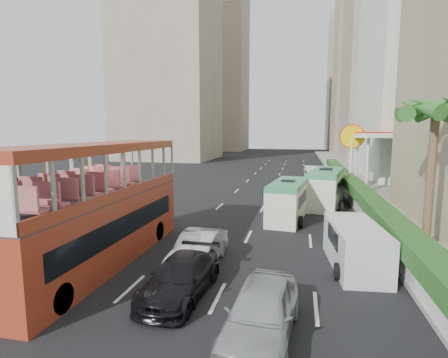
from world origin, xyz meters
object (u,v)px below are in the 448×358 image
(van_asset, at_px, (286,203))
(palm_tree, at_px, (430,181))
(minibus_far, at_px, (326,188))
(panel_van_far, at_px, (318,180))
(car_silver_lane_a, at_px, (198,266))
(panel_van_near, at_px, (355,246))
(shell_station, at_px, (384,161))
(car_silver_lane_b, at_px, (261,338))
(minibus_near, at_px, (288,201))
(double_decker_bus, at_px, (98,204))
(car_black, at_px, (181,295))

(van_asset, distance_m, palm_tree, 12.85)
(minibus_far, xyz_separation_m, panel_van_far, (-0.29, 6.38, -0.28))
(car_silver_lane_a, bearing_deg, panel_van_far, 76.51)
(panel_van_near, height_order, shell_station, shell_station)
(car_silver_lane_b, bearing_deg, minibus_near, 93.38)
(shell_station, bearing_deg, double_decker_bus, -124.82)
(car_silver_lane_a, height_order, shell_station, shell_station)
(minibus_far, relative_size, panel_van_far, 1.14)
(car_black, xyz_separation_m, panel_van_far, (5.48, 22.47, 1.07))
(minibus_far, height_order, palm_tree, palm_tree)
(minibus_far, bearing_deg, car_black, -98.70)
(van_asset, bearing_deg, minibus_far, -17.59)
(panel_van_far, bearing_deg, car_silver_lane_b, -98.34)
(double_decker_bus, bearing_deg, minibus_near, 50.91)
(minibus_far, bearing_deg, shell_station, 67.72)
(minibus_far, height_order, panel_van_far, minibus_far)
(car_silver_lane_a, bearing_deg, car_silver_lane_b, -53.19)
(minibus_far, xyz_separation_m, shell_station, (5.91, 9.00, 1.40))
(car_silver_lane_a, distance_m, panel_van_near, 6.50)
(panel_van_far, xyz_separation_m, palm_tree, (3.99, -16.38, 2.31))
(car_silver_lane_a, relative_size, shell_station, 0.53)
(car_silver_lane_a, bearing_deg, minibus_near, 71.40)
(car_silver_lane_a, xyz_separation_m, shell_station, (11.84, 22.45, 2.75))
(car_silver_lane_b, relative_size, shell_station, 0.55)
(car_silver_lane_b, relative_size, minibus_near, 0.81)
(car_silver_lane_b, distance_m, panel_van_near, 6.69)
(double_decker_bus, bearing_deg, panel_van_far, 64.31)
(shell_station, bearing_deg, palm_tree, -96.60)
(car_silver_lane_a, xyz_separation_m, car_black, (0.17, -2.63, 0.00))
(shell_station, bearing_deg, minibus_near, -121.70)
(car_silver_lane_b, xyz_separation_m, minibus_far, (2.82, 17.98, 1.35))
(van_asset, relative_size, panel_van_near, 1.11)
(car_silver_lane_a, distance_m, panel_van_far, 20.65)
(panel_van_far, bearing_deg, double_decker_bus, -118.09)
(car_silver_lane_b, distance_m, minibus_far, 18.25)
(car_silver_lane_a, relative_size, car_silver_lane_b, 0.96)
(panel_van_far, relative_size, palm_tree, 0.84)
(shell_station, bearing_deg, car_silver_lane_a, -117.80)
(double_decker_bus, relative_size, panel_van_far, 2.05)
(panel_van_far, relative_size, shell_station, 0.67)
(double_decker_bus, bearing_deg, car_black, -25.68)
(double_decker_bus, distance_m, minibus_far, 17.30)
(panel_van_near, bearing_deg, panel_van_far, 86.55)
(panel_van_far, bearing_deg, minibus_far, -89.83)
(car_silver_lane_b, xyz_separation_m, shell_station, (8.73, 26.98, 2.75))
(car_silver_lane_b, bearing_deg, car_silver_lane_a, 128.75)
(car_black, bearing_deg, van_asset, 83.43)
(car_black, height_order, van_asset, van_asset)
(car_black, xyz_separation_m, minibus_near, (3.16, 11.30, 1.22))
(van_asset, distance_m, shell_station, 12.52)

